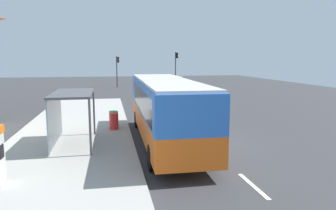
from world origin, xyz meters
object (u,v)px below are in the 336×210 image
object	(u,v)px
white_van	(169,84)
bus_shelter	(66,105)
recycling_bin_red	(114,121)
sedan_near	(154,81)
recycling_bin_green	(114,119)
bus	(165,107)
traffic_light_near_side	(176,64)
traffic_light_far_side	(117,67)

from	to	relation	value
white_van	bus_shelter	xyz separation A→B (m)	(-8.61, -19.41, 0.75)
recycling_bin_red	bus_shelter	bearing A→B (deg)	-127.32
sedan_near	recycling_bin_green	xyz separation A→B (m)	(-6.50, -28.14, -0.14)
bus	sedan_near	bearing A→B (deg)	82.79
bus_shelter	sedan_near	bearing A→B (deg)	74.65
bus	white_van	xyz separation A→B (m)	(3.91, 19.39, -0.50)
white_van	traffic_light_near_side	size ratio (longest dim) A/B	1.02
traffic_light_near_side	bus_shelter	distance (m)	33.09
traffic_light_near_side	bus_shelter	world-z (taller)	traffic_light_near_side
bus	traffic_light_far_side	xyz separation A→B (m)	(-1.38, 31.62, 1.19)
bus	sedan_near	distance (m)	32.00
sedan_near	bus_shelter	distance (m)	32.94
recycling_bin_red	recycling_bin_green	xyz separation A→B (m)	(0.00, 0.70, 0.00)
sedan_near	traffic_light_far_side	size ratio (longest dim) A/B	0.98
bus_shelter	bus	bearing A→B (deg)	0.20
recycling_bin_red	traffic_light_near_side	world-z (taller)	traffic_light_near_side
white_van	traffic_light_near_side	bearing A→B (deg)	73.90
white_van	sedan_near	world-z (taller)	white_van
traffic_light_near_side	bus_shelter	bearing A→B (deg)	-111.12
sedan_near	traffic_light_far_side	xyz separation A→B (m)	(-5.40, -0.10, 2.24)
sedan_near	bus_shelter	bearing A→B (deg)	-105.35
recycling_bin_red	traffic_light_near_side	bearing A→B (deg)	70.86
white_van	recycling_bin_green	world-z (taller)	white_van
white_van	recycling_bin_green	distance (m)	17.07
bus	sedan_near	xyz separation A→B (m)	(4.01, 31.73, -1.05)
traffic_light_far_side	bus_shelter	xyz separation A→B (m)	(-3.32, -31.64, -0.94)
recycling_bin_red	recycling_bin_green	distance (m)	0.70
bus	traffic_light_far_side	bearing A→B (deg)	92.50
bus	traffic_light_far_side	size ratio (longest dim) A/B	2.44
recycling_bin_green	traffic_light_near_side	distance (m)	29.04
sedan_near	recycling_bin_red	distance (m)	29.56
white_van	bus_shelter	size ratio (longest dim) A/B	1.32
white_van	recycling_bin_red	distance (m)	17.72
traffic_light_far_side	bus_shelter	size ratio (longest dim) A/B	1.13
white_van	traffic_light_far_side	distance (m)	13.43
recycling_bin_red	bus_shelter	size ratio (longest dim) A/B	0.24
recycling_bin_green	recycling_bin_red	bearing A→B (deg)	-90.00
recycling_bin_green	traffic_light_near_side	world-z (taller)	traffic_light_near_side
bus	recycling_bin_red	size ratio (longest dim) A/B	11.63
sedan_near	traffic_light_far_side	distance (m)	5.84
sedan_near	bus_shelter	xyz separation A→B (m)	(-8.71, -31.74, 1.31)
white_van	recycling_bin_red	size ratio (longest dim) A/B	5.54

